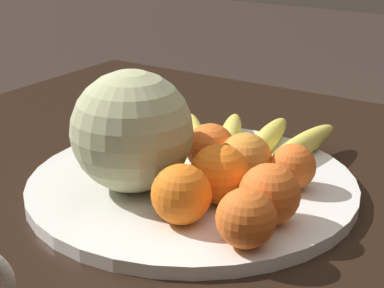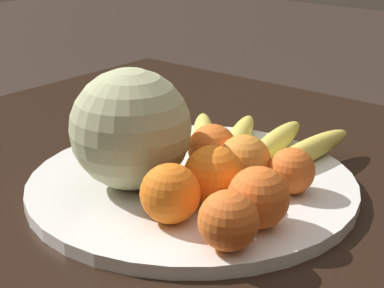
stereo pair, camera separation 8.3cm
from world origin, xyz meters
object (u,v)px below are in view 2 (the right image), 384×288
at_px(melon, 131,129).
at_px(fruit_bowl, 192,184).
at_px(orange_front_left, 292,171).
at_px(orange_side_extra, 228,220).
at_px(orange_back_right, 170,193).
at_px(kitchen_table, 208,271).
at_px(orange_top_small, 244,161).
at_px(orange_front_right, 213,175).
at_px(orange_back_left, 212,149).
at_px(banana_bunch, 257,142).
at_px(orange_mid_center, 258,197).
at_px(produce_tag, 216,188).

bearing_deg(melon, fruit_bowl, -127.43).
relative_size(melon, orange_front_left, 2.61).
height_order(fruit_bowl, orange_front_left, orange_front_left).
height_order(fruit_bowl, orange_side_extra, orange_side_extra).
distance_m(orange_front_left, orange_back_right, 0.17).
relative_size(kitchen_table, orange_top_small, 17.79).
distance_m(orange_front_right, orange_back_left, 0.09).
bearing_deg(melon, orange_side_extra, 165.12).
relative_size(banana_bunch, orange_mid_center, 3.46).
distance_m(fruit_bowl, orange_back_right, 0.13).
bearing_deg(orange_front_left, orange_side_extra, 97.55).
height_order(orange_mid_center, produce_tag, orange_mid_center).
distance_m(banana_bunch, orange_side_extra, 0.28).
bearing_deg(orange_mid_center, orange_side_extra, 93.43).
relative_size(fruit_bowl, orange_front_left, 7.35).
xyz_separation_m(melon, orange_top_small, (-0.11, -0.09, -0.04)).
xyz_separation_m(banana_bunch, orange_mid_center, (-0.13, 0.19, 0.02)).
distance_m(orange_side_extra, produce_tag, 0.15).
height_order(orange_back_left, produce_tag, orange_back_left).
bearing_deg(orange_front_left, orange_top_small, 21.49).
height_order(kitchen_table, produce_tag, produce_tag).
distance_m(banana_bunch, orange_front_right, 0.18).
relative_size(kitchen_table, orange_front_right, 16.79).
relative_size(banana_bunch, orange_front_right, 3.36).
bearing_deg(banana_bunch, orange_back_left, 158.56).
height_order(orange_front_left, produce_tag, orange_front_left).
bearing_deg(orange_mid_center, banana_bunch, -55.80).
relative_size(orange_mid_center, produce_tag, 0.72).
bearing_deg(orange_mid_center, melon, 3.11).
distance_m(orange_top_small, orange_side_extra, 0.16).
xyz_separation_m(melon, produce_tag, (-0.09, -0.06, -0.08)).
bearing_deg(orange_top_small, orange_mid_center, 133.63).
distance_m(orange_mid_center, orange_side_extra, 0.06).
bearing_deg(orange_top_small, produce_tag, 55.13).
bearing_deg(fruit_bowl, orange_back_left, -98.06).
bearing_deg(produce_tag, orange_side_extra, 96.83).
distance_m(melon, produce_tag, 0.13).
xyz_separation_m(orange_front_right, orange_side_extra, (-0.08, 0.08, -0.00)).
bearing_deg(kitchen_table, produce_tag, -85.69).
height_order(orange_front_right, orange_back_left, orange_front_right).
bearing_deg(melon, kitchen_table, -155.63).
xyz_separation_m(orange_back_left, orange_side_extra, (-0.14, 0.15, -0.00)).
xyz_separation_m(orange_back_left, produce_tag, (-0.04, 0.04, -0.03)).
xyz_separation_m(melon, orange_back_left, (-0.05, -0.10, -0.04)).
bearing_deg(orange_back_right, orange_side_extra, 175.21).
bearing_deg(orange_back_right, banana_bunch, -79.76).
bearing_deg(banana_bunch, orange_back_right, 172.80).
distance_m(orange_mid_center, orange_top_small, 0.11).
bearing_deg(orange_front_right, fruit_bowl, -30.11).
relative_size(fruit_bowl, melon, 2.82).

